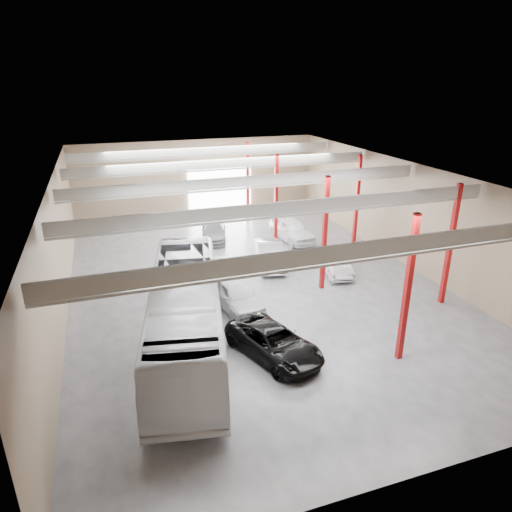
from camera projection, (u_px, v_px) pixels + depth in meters
depot_shell at (253, 205)px, 27.59m from camera, size 22.12×32.12×7.06m
coach_bus at (186, 312)px, 21.47m from camera, size 5.67×13.72×3.72m
black_sedan at (274, 342)px, 21.14m from camera, size 4.02×5.73×1.45m
car_row_a at (235, 295)px, 25.59m from camera, size 2.63×5.00×1.62m
car_row_b at (270, 254)px, 31.37m from camera, size 2.72×5.17×1.62m
car_row_c at (214, 231)px, 36.52m from camera, size 3.07×5.07×1.37m
car_right_near at (335, 263)px, 30.23m from camera, size 2.23×4.37×1.37m
car_right_far at (292, 230)px, 36.25m from camera, size 2.46×5.21×1.72m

